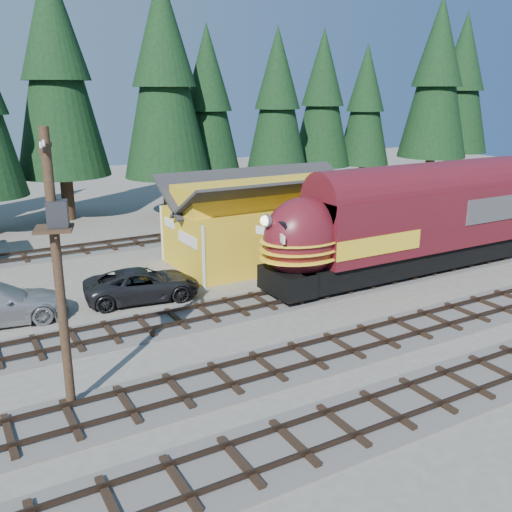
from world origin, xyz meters
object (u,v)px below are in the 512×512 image
depot (272,211)px  pickup_truck_a (143,284)px  locomotive (395,229)px  utility_pole (58,256)px

depot → pickup_truck_a: bearing=-162.0°
depot → pickup_truck_a: depot is taller
depot → pickup_truck_a: size_ratio=2.26×
depot → locomotive: (3.92, -6.50, -0.22)m
locomotive → utility_pole: size_ratio=1.92×
depot → utility_pole: utility_pole is taller
utility_pole → depot: bearing=55.1°
locomotive → pickup_truck_a: bearing=165.4°
pickup_truck_a → depot: bearing=-63.9°
locomotive → pickup_truck_a: locomotive is taller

